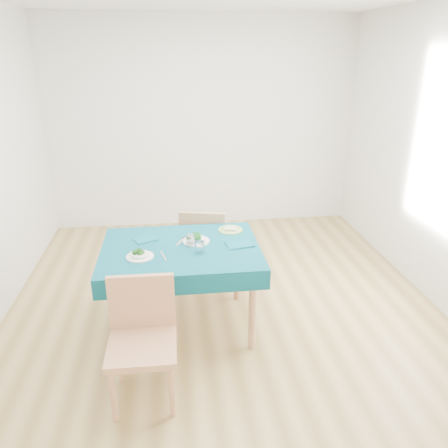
{
  "coord_description": "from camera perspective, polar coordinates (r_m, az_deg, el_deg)",
  "views": [
    {
      "loc": [
        -0.44,
        -3.5,
        2.25
      ],
      "look_at": [
        0.0,
        0.0,
        0.85
      ],
      "focal_mm": 35.0,
      "sensor_mm": 36.0,
      "label": 1
    }
  ],
  "objects": [
    {
      "name": "knife_far",
      "position": [
        3.62,
        2.69,
        -2.7
      ],
      "size": [
        0.11,
        0.19,
        0.0
      ],
      "primitive_type": "cube",
      "rotation": [
        0.0,
        0.0,
        -0.49
      ],
      "color": "silver",
      "rests_on": "table"
    },
    {
      "name": "table",
      "position": [
        3.76,
        -5.46,
        -8.29
      ],
      "size": [
        1.28,
        0.97,
        0.76
      ],
      "primitive_type": "cube",
      "color": "#084A5A",
      "rests_on": "ground"
    },
    {
      "name": "napkin_near",
      "position": [
        3.76,
        -10.19,
        -2.01
      ],
      "size": [
        0.22,
        0.19,
        0.01
      ],
      "primitive_type": "cube",
      "rotation": [
        0.0,
        0.0,
        0.43
      ],
      "color": "#0B5363",
      "rests_on": "table"
    },
    {
      "name": "bread_slice",
      "position": [
        3.89,
        0.85,
        -0.6
      ],
      "size": [
        0.11,
        0.11,
        0.01
      ],
      "primitive_type": "cube",
      "rotation": [
        0.0,
        0.0,
        -0.18
      ],
      "color": "beige",
      "rests_on": "side_plate"
    },
    {
      "name": "fork_far",
      "position": [
        3.69,
        -5.72,
        -2.32
      ],
      "size": [
        0.09,
        0.17,
        0.0
      ],
      "primitive_type": "cube",
      "rotation": [
        0.0,
        0.0,
        -0.43
      ],
      "color": "silver",
      "rests_on": "table"
    },
    {
      "name": "tumbler_center",
      "position": [
        3.6,
        -4.4,
        -2.16
      ],
      "size": [
        0.07,
        0.07,
        0.09
      ],
      "primitive_type": "cylinder",
      "color": "white",
      "rests_on": "table"
    },
    {
      "name": "chair_near",
      "position": [
        2.97,
        -10.84,
        -13.34
      ],
      "size": [
        0.46,
        0.5,
        1.13
      ],
      "primitive_type": "cube",
      "rotation": [
        0.0,
        0.0,
        -0.02
      ],
      "color": "tan",
      "rests_on": "ground"
    },
    {
      "name": "bowl_near",
      "position": [
        3.45,
        -10.95,
        -3.82
      ],
      "size": [
        0.21,
        0.21,
        0.06
      ],
      "primitive_type": null,
      "color": "white",
      "rests_on": "table"
    },
    {
      "name": "fork_near",
      "position": [
        3.47,
        -11.97,
        -4.29
      ],
      "size": [
        0.04,
        0.18,
        0.0
      ],
      "primitive_type": "cube",
      "rotation": [
        0.0,
        0.0,
        0.09
      ],
      "color": "silver",
      "rests_on": "table"
    },
    {
      "name": "side_plate",
      "position": [
        3.9,
        0.85,
        -0.77
      ],
      "size": [
        0.22,
        0.22,
        0.01
      ],
      "primitive_type": "cylinder",
      "color": "#8EC05D",
      "rests_on": "table"
    },
    {
      "name": "knife_near",
      "position": [
        3.45,
        -7.9,
        -4.16
      ],
      "size": [
        0.06,
        0.19,
        0.0
      ],
      "primitive_type": "cube",
      "rotation": [
        0.0,
        0.0,
        0.24
      ],
      "color": "silver",
      "rests_on": "table"
    },
    {
      "name": "bowl_far",
      "position": [
        3.66,
        -3.66,
        -1.85
      ],
      "size": [
        0.23,
        0.23,
        0.07
      ],
      "primitive_type": null,
      "color": "white",
      "rests_on": "table"
    },
    {
      "name": "tumbler_side",
      "position": [
        3.46,
        -3.2,
        -3.03
      ],
      "size": [
        0.08,
        0.08,
        0.1
      ],
      "primitive_type": "cylinder",
      "color": "white",
      "rests_on": "table"
    },
    {
      "name": "chair_far",
      "position": [
        4.36,
        -2.45,
        -1.35
      ],
      "size": [
        0.53,
        0.57,
        1.09
      ],
      "primitive_type": "cube",
      "rotation": [
        0.0,
        0.0,
        2.92
      ],
      "color": "tan",
      "rests_on": "ground"
    },
    {
      "name": "napkin_far",
      "position": [
        3.61,
        2.09,
        -2.67
      ],
      "size": [
        0.24,
        0.19,
        0.01
      ],
      "primitive_type": "cube",
      "rotation": [
        0.0,
        0.0,
        0.18
      ],
      "color": "#0B5363",
      "rests_on": "table"
    },
    {
      "name": "room_shell",
      "position": [
        3.64,
        0.0,
        7.3
      ],
      "size": [
        4.02,
        4.52,
        2.73
      ],
      "color": "olive",
      "rests_on": "ground"
    }
  ]
}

